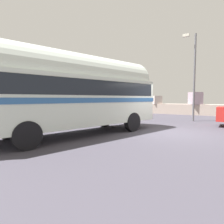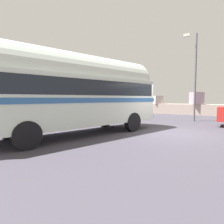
{
  "view_description": "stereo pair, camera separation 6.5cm",
  "coord_description": "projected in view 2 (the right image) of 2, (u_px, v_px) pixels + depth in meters",
  "views": [
    {
      "loc": [
        2.29,
        -9.43,
        1.71
      ],
      "look_at": [
        -1.89,
        -2.53,
        1.12
      ],
      "focal_mm": 30.46,
      "sensor_mm": 36.0,
      "label": 1
    },
    {
      "loc": [
        2.34,
        -9.4,
        1.71
      ],
      "look_at": [
        -1.89,
        -2.53,
        1.12
      ],
      "focal_mm": 30.46,
      "sensor_mm": 36.0,
      "label": 2
    }
  ],
  "objects": [
    {
      "name": "ground",
      "position": [
        172.0,
        133.0,
        9.32
      ],
      "size": [
        32.0,
        26.0,
        0.02
      ],
      "color": "#3E3A45"
    },
    {
      "name": "breakwater",
      "position": [
        202.0,
        109.0,
        19.28
      ],
      "size": [
        31.36,
        2.17,
        2.34
      ],
      "color": "#AE9C8E",
      "rests_on": "ground"
    },
    {
      "name": "vintage_coach",
      "position": [
        77.0,
        91.0,
        8.64
      ],
      "size": [
        4.68,
        8.91,
        3.7
      ],
      "rotation": [
        0.0,
        0.0,
        -0.28
      ],
      "color": "black",
      "rests_on": "ground"
    },
    {
      "name": "second_coach",
      "position": [
        0.0,
        92.0,
        11.01
      ],
      "size": [
        5.65,
        8.82,
        3.7
      ],
      "rotation": [
        0.0,
        0.0,
        -0.41
      ],
      "color": "black",
      "rests_on": "ground"
    },
    {
      "name": "lamp_post",
      "position": [
        194.0,
        72.0,
        13.77
      ],
      "size": [
        0.9,
        0.43,
        6.35
      ],
      "color": "#5B5B60",
      "rests_on": "ground"
    }
  ]
}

